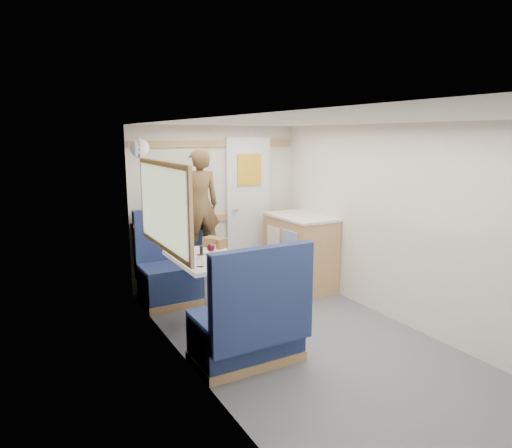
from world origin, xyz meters
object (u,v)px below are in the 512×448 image
cheese_block (224,254)px  tumbler_right (212,248)px  galley_counter (300,251)px  beer_glass (219,244)px  tumbler_left (200,261)px  wine_glass (211,248)px  dinette_table (208,272)px  tray (223,256)px  bench_near (250,330)px  tumbler_mid (185,244)px  pepper_grinder (201,251)px  bread_loaf (215,242)px  duffel_bag (175,210)px  person (199,205)px  bench_far (179,275)px  dome_light (140,148)px  orange_fruit (229,253)px

cheese_block → tumbler_right: 0.21m
galley_counter → beer_glass: (-1.24, -0.32, 0.30)m
tumbler_left → wine_glass: bearing=36.3°
dinette_table → tray: bearing=-27.2°
cheese_block → tumbler_right: bearing=99.4°
bench_near → galley_counter: size_ratio=1.14×
tray → tumbler_right: size_ratio=3.35×
tumbler_mid → tumbler_right: (0.19, -0.27, -0.01)m
pepper_grinder → bread_loaf: bearing=43.2°
duffel_bag → bread_loaf: 0.84m
wine_glass → cheese_block: bearing=18.8°
person → tumbler_left: person is taller
person → wine_glass: bearing=76.5°
bench_near → tumbler_right: bearing=84.3°
person → wine_glass: size_ratio=7.70×
tumbler_mid → bread_loaf: bearing=-8.7°
galley_counter → bench_far: bearing=167.9°
bench_far → tumbler_left: bearing=-99.3°
person → pepper_grinder: size_ratio=14.31×
dinette_table → galley_counter: galley_counter is taller
tray → cheese_block: size_ratio=3.42×
tumbler_left → tumbler_mid: size_ratio=0.94×
bench_far → tumbler_mid: size_ratio=9.20×
dome_light → tumbler_left: dome_light is taller
galley_counter → pepper_grinder: 1.59m
beer_glass → wine_glass: bearing=-123.3°
pepper_grinder → bread_loaf: 0.35m
orange_fruit → bench_near: bearing=-101.7°
dinette_table → tumbler_mid: 0.44m
tray → tumbler_mid: (-0.23, 0.44, 0.05)m
dome_light → wine_glass: 1.40m
person → pepper_grinder: (-0.30, -0.78, -0.33)m
tumbler_mid → bench_far: bearing=79.2°
person → dome_light: bearing=4.2°
tray → orange_fruit: orange_fruit is taller
bench_near → tray: bearing=80.4°
dinette_table → dome_light: (-0.39, 0.85, 1.18)m
tray → cheese_block: cheese_block is taller
galley_counter → cheese_block: bearing=-153.9°
cheese_block → bread_loaf: (0.09, 0.43, 0.02)m
cheese_block → wine_glass: 0.19m
orange_fruit → tumbler_right: bearing=98.9°
bench_far → cheese_block: size_ratio=10.45×
dinette_table → beer_glass: size_ratio=9.55×
cheese_block → bench_far: bearing=97.7°
tumbler_right → cheese_block: bearing=-80.6°
dinette_table → person: (0.27, 0.86, 0.53)m
galley_counter → pepper_grinder: (-1.50, -0.46, 0.30)m
bench_far → bread_loaf: 0.75m
dinette_table → bench_near: (-0.00, -0.86, -0.27)m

